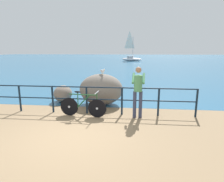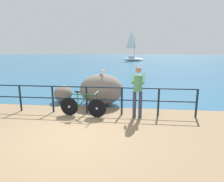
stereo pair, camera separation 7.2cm
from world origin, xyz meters
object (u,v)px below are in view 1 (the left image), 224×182
breakwater_boulder_main (101,89)px  bicycle (83,106)px  seagull (102,71)px  sailboat (131,58)px  person_at_railing (138,90)px  breakwater_boulder_left (63,94)px

breakwater_boulder_main → bicycle: bearing=-104.1°
seagull → sailboat: sailboat is taller
breakwater_boulder_main → sailboat: size_ratio=0.30×
sailboat → person_at_railing: bearing=-70.8°
breakwater_boulder_left → seagull: size_ratio=3.24×
bicycle → sailboat: sailboat is taller
person_at_railing → sailboat: sailboat is taller
breakwater_boulder_main → seagull: size_ratio=6.28×
person_at_railing → breakwater_boulder_main: bearing=49.1°
person_at_railing → seagull: bearing=48.6°
person_at_railing → sailboat: (-0.30, 34.22, -0.28)m
person_at_railing → breakwater_boulder_left: 3.86m
person_at_railing → breakwater_boulder_left: size_ratio=1.86×
seagull → sailboat: 32.78m
breakwater_boulder_main → seagull: (0.07, -0.05, 0.80)m
breakwater_boulder_main → breakwater_boulder_left: bearing=170.5°
breakwater_boulder_main → seagull: seagull is taller
breakwater_boulder_left → sailboat: sailboat is taller
person_at_railing → sailboat: 34.23m
bicycle → person_at_railing: 2.01m
bicycle → person_at_railing: bearing=7.7°
sailboat → breakwater_boulder_left: bearing=-76.7°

